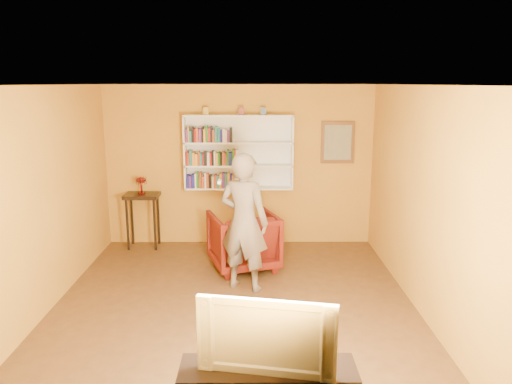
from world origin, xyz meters
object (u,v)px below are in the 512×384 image
at_px(bookshelf, 239,152).
at_px(television, 268,331).
at_px(person, 244,222).
at_px(ruby_lustre, 141,182).
at_px(armchair, 243,241).
at_px(console_table, 142,203).

distance_m(bookshelf, television, 4.74).
relative_size(person, television, 1.71).
distance_m(bookshelf, ruby_lustre, 1.69).
height_order(armchair, television, television).
height_order(bookshelf, television, bookshelf).
bearing_deg(ruby_lustre, armchair, -30.41).
height_order(console_table, ruby_lustre, ruby_lustre).
bearing_deg(person, console_table, -22.41).
xyz_separation_m(bookshelf, television, (0.36, -4.66, -0.78)).
bearing_deg(ruby_lustre, television, -66.33).
distance_m(ruby_lustre, person, 2.46).
relative_size(bookshelf, ruby_lustre, 6.36).
height_order(bookshelf, console_table, bookshelf).
bearing_deg(ruby_lustre, console_table, 53.13).
relative_size(console_table, television, 0.85).
bearing_deg(armchair, television, 76.42).
bearing_deg(person, bookshelf, -63.65).
bearing_deg(console_table, bookshelf, 5.65).
bearing_deg(bookshelf, console_table, -174.35).
bearing_deg(armchair, console_table, -48.34).
distance_m(console_table, ruby_lustre, 0.36).
height_order(ruby_lustre, armchair, ruby_lustre).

